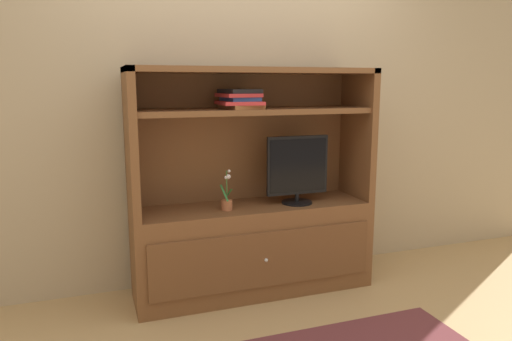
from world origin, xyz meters
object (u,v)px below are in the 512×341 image
media_console (253,222)px  potted_plant (227,201)px  magazine_stack (240,99)px  tv_monitor (297,169)px

media_console → potted_plant: size_ratio=6.10×
magazine_stack → media_console: bearing=4.7°
potted_plant → magazine_stack: 0.67m
media_console → tv_monitor: media_console is taller
tv_monitor → magazine_stack: size_ratio=1.36×
tv_monitor → potted_plant: 0.54m
media_console → tv_monitor: (0.30, -0.06, 0.37)m
tv_monitor → potted_plant: tv_monitor is taller
potted_plant → magazine_stack: size_ratio=0.78×
tv_monitor → magazine_stack: (-0.40, 0.05, 0.48)m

